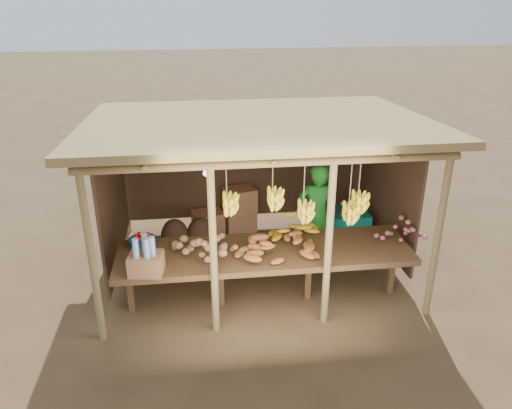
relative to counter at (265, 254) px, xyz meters
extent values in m
plane|color=brown|center=(0.00, 0.95, -0.74)|extent=(60.00, 60.00, 0.00)
cylinder|color=olive|center=(-2.10, -0.55, 0.36)|extent=(0.09, 0.09, 2.20)
cylinder|color=olive|center=(2.10, -0.55, 0.36)|extent=(0.09, 0.09, 2.20)
cylinder|color=olive|center=(-2.10, 2.45, 0.36)|extent=(0.09, 0.09, 2.20)
cylinder|color=olive|center=(2.10, 2.45, 0.36)|extent=(0.09, 0.09, 2.20)
cylinder|color=olive|center=(-0.70, -0.55, 0.36)|extent=(0.09, 0.09, 2.20)
cylinder|color=olive|center=(0.70, -0.55, 0.36)|extent=(0.09, 0.09, 2.20)
cylinder|color=olive|center=(0.00, -0.55, 1.46)|extent=(4.40, 0.09, 0.09)
cylinder|color=olive|center=(0.00, 2.45, 1.46)|extent=(4.40, 0.09, 0.09)
cube|color=#9F834A|center=(0.00, 0.95, 1.55)|extent=(4.70, 3.50, 0.28)
cube|color=#4A3222|center=(0.00, 2.43, 0.47)|extent=(4.20, 0.04, 1.98)
cube|color=#4A3222|center=(-2.08, 1.15, 0.47)|extent=(0.04, 2.40, 1.98)
cube|color=#4A3222|center=(2.08, 1.15, 0.47)|extent=(0.04, 2.40, 1.98)
cube|color=brown|center=(0.00, 0.00, 0.02)|extent=(3.90, 1.05, 0.08)
cube|color=brown|center=(-1.80, 0.00, -0.38)|extent=(0.08, 0.08, 0.72)
cube|color=brown|center=(-0.60, 0.00, -0.38)|extent=(0.08, 0.08, 0.72)
cube|color=brown|center=(0.60, 0.00, -0.38)|extent=(0.08, 0.08, 0.72)
cube|color=brown|center=(1.80, 0.00, -0.38)|extent=(0.08, 0.08, 0.72)
cylinder|color=navy|center=(-1.61, 0.29, 0.12)|extent=(0.36, 0.36, 0.13)
cube|color=#A16D48|center=(-1.51, -0.38, 0.19)|extent=(0.44, 0.37, 0.25)
imported|color=#19711F|center=(0.92, 0.91, 0.10)|extent=(0.65, 0.47, 1.67)
cube|color=brown|center=(1.53, 1.41, -0.44)|extent=(0.65, 0.55, 0.59)
cube|color=#0B7F78|center=(1.53, 1.41, -0.12)|extent=(0.72, 0.62, 0.06)
cube|color=#A16D48|center=(-0.13, 2.15, -0.51)|extent=(0.59, 0.52, 0.41)
cube|color=#A16D48|center=(-0.13, 2.15, -0.11)|extent=(0.59, 0.52, 0.41)
cube|color=#A16D48|center=(-0.69, 2.15, -0.51)|extent=(0.59, 0.52, 0.41)
ellipsoid|color=#4A3222|center=(-1.26, 1.68, -0.47)|extent=(0.46, 0.46, 0.63)
ellipsoid|color=#4A3222|center=(-0.83, 1.68, -0.47)|extent=(0.46, 0.46, 0.63)
camera|label=1|loc=(-0.85, -5.76, 3.26)|focal=35.00mm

